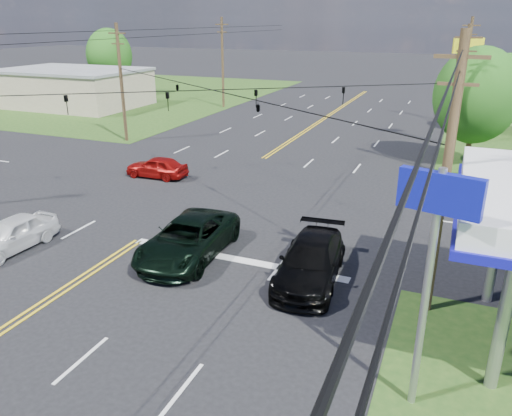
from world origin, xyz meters
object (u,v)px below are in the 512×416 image
at_px(suv_black, 311,261).
at_px(tree_right_b, 506,87).
at_px(pole_nw, 121,82).
at_px(tree_right_a, 476,96).
at_px(pole_right_far, 465,70).
at_px(tree_far_l, 109,55).
at_px(pickup_white, 12,234).
at_px(pickup_dkgreen, 188,239).
at_px(polesign_se, 434,232).
at_px(pole_se, 445,178).
at_px(pole_ne, 460,100).
at_px(pole_left_far, 223,62).
at_px(retail_nw, 73,89).

bearing_deg(suv_black, tree_right_b, 70.60).
xyz_separation_m(pole_nw, tree_right_a, (27.00, 3.00, -0.05)).
xyz_separation_m(pole_right_far, tree_far_l, (-45.00, 4.00, 0.03)).
bearing_deg(pickup_white, tree_far_l, 125.40).
distance_m(pickup_dkgreen, suv_black, 5.50).
height_order(pickup_white, polesign_se, polesign_se).
distance_m(pole_se, pole_right_far, 37.00).
relative_size(pole_se, polesign_se, 1.44).
bearing_deg(pole_se, tree_right_a, 87.27).
height_order(pole_nw, polesign_se, pole_nw).
xyz_separation_m(tree_far_l, suv_black, (40.50, -40.50, -4.38)).
bearing_deg(pole_right_far, pole_se, -90.00).
distance_m(pole_nw, tree_far_l, 29.83).
xyz_separation_m(pole_ne, polesign_se, (0.00, -23.00, 0.12)).
xyz_separation_m(pole_left_far, tree_right_a, (27.00, -16.00, -0.30)).
xyz_separation_m(tree_right_b, tree_far_l, (-48.50, 8.00, 0.98)).
distance_m(tree_right_b, tree_far_l, 49.17).
height_order(pole_right_far, tree_far_l, pole_right_far).
relative_size(pole_nw, tree_far_l, 1.09).
bearing_deg(retail_nw, pickup_white, -52.40).
height_order(pole_right_far, tree_right_b, pole_right_far).
xyz_separation_m(pole_left_far, pickup_white, (8.31, -38.86, -4.43)).
bearing_deg(tree_right_b, pickup_dkgreen, -112.56).
relative_size(pole_right_far, tree_far_l, 1.15).
height_order(pole_left_far, tree_right_a, pole_left_far).
xyz_separation_m(pole_nw, tree_right_b, (29.50, 15.00, -0.70)).
relative_size(tree_right_b, polesign_se, 1.07).
bearing_deg(suv_black, pickup_dkgreen, 174.43).
bearing_deg(retail_nw, tree_right_a, -12.80).
distance_m(tree_far_l, polesign_se, 64.35).
xyz_separation_m(pole_se, pole_nw, (-26.00, 18.00, 0.00)).
height_order(retail_nw, suv_black, retail_nw).
distance_m(tree_right_a, pickup_white, 29.82).
relative_size(tree_far_l, polesign_se, 1.32).
bearing_deg(suv_black, pickup_white, -175.43).
bearing_deg(suv_black, tree_right_a, 69.41).
xyz_separation_m(pole_ne, tree_far_l, (-45.00, 23.00, 0.28)).
height_order(pole_se, pole_ne, same).
xyz_separation_m(pole_se, polesign_se, (0.00, -5.00, 0.12)).
xyz_separation_m(tree_right_b, polesign_se, (-3.50, -38.00, 0.82)).
bearing_deg(tree_right_a, pole_se, -92.73).
relative_size(pole_se, suv_black, 1.70).
bearing_deg(pickup_white, pole_nw, 115.59).
height_order(pole_se, polesign_se, pole_se).
height_order(tree_right_b, suv_black, tree_right_b).
bearing_deg(pole_ne, pole_nw, 180.00).
xyz_separation_m(pole_nw, pole_right_far, (26.00, 19.00, 0.25)).
xyz_separation_m(retail_nw, pole_ne, (43.00, -13.00, 2.92)).
distance_m(pole_left_far, suv_black, 42.58).
bearing_deg(pole_right_far, pole_ne, -90.00).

